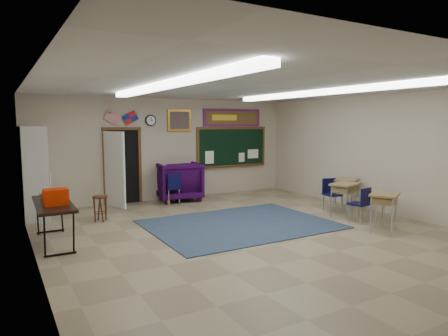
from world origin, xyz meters
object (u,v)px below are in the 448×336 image
student_desk_front_left (345,198)px  student_desk_front_right (347,193)px  wooden_stool (100,208)px  folding_table (54,221)px  wingback_armchair (178,181)px

student_desk_front_left → student_desk_front_right: student_desk_front_left is taller
student_desk_front_left → wooden_stool: 5.82m
student_desk_front_right → folding_table: bearing=146.1°
wooden_stool → wingback_armchair: bearing=29.4°
wingback_armchair → student_desk_front_left: wingback_armchair is taller
student_desk_front_right → folding_table: folding_table is taller
student_desk_front_left → folding_table: size_ratio=0.43×
wooden_stool → student_desk_front_left: bearing=-25.8°
wooden_stool → student_desk_front_right: bearing=-18.3°
wingback_armchair → student_desk_front_right: size_ratio=1.49×
wingback_armchair → student_desk_front_right: wingback_armchair is taller
student_desk_front_right → wooden_stool: 6.24m
folding_table → student_desk_front_left: bearing=-9.6°
student_desk_front_left → wingback_armchair: bearing=108.6°
wingback_armchair → student_desk_front_right: bearing=142.5°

